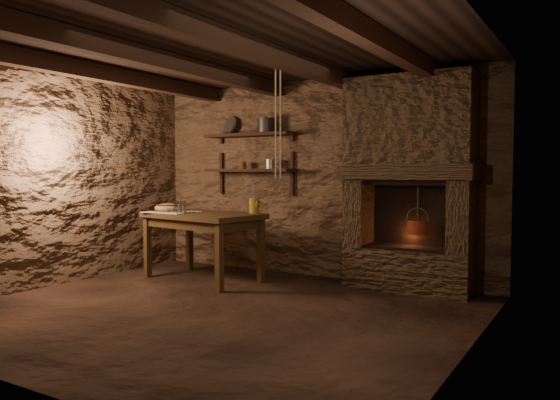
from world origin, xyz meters
The scene contains 25 objects.
floor centered at (0.00, 0.00, 0.00)m, with size 4.50×4.50×0.00m, color black.
back_wall centered at (0.00, 2.00, 1.20)m, with size 4.50×0.04×2.40m, color #4C3423.
front_wall centered at (0.00, -2.00, 1.20)m, with size 4.50×0.04×2.40m, color #4C3423.
left_wall centered at (-2.25, 0.00, 1.20)m, with size 0.04×4.00×2.40m, color #4C3423.
right_wall centered at (2.25, 0.00, 1.20)m, with size 0.04×4.00×2.40m, color #4C3423.
ceiling centered at (0.00, 0.00, 2.40)m, with size 4.50×4.00×0.04m, color black.
beam_far_left centered at (-1.50, 0.00, 2.31)m, with size 0.14×3.95×0.16m, color black.
beam_mid_left centered at (-0.50, 0.00, 2.31)m, with size 0.14×3.95×0.16m, color black.
beam_mid_right centered at (0.50, 0.00, 2.31)m, with size 0.14×3.95×0.16m, color black.
beam_far_right centered at (1.50, 0.00, 2.31)m, with size 0.14×3.95×0.16m, color black.
shelf_lower centered at (-0.85, 1.84, 1.30)m, with size 1.25×0.30×0.04m, color black.
shelf_upper centered at (-0.85, 1.84, 1.75)m, with size 1.25×0.30×0.04m, color black.
hearth centered at (1.25, 1.77, 1.23)m, with size 1.43×0.51×2.30m.
work_table centered at (-1.01, 1.08, 0.43)m, with size 1.51×1.01×0.80m.
linen_cloth centered at (-1.38, 0.97, 0.80)m, with size 0.58×0.47×0.01m, color beige.
pewter_cutlery_row centered at (-1.38, 0.95, 0.81)m, with size 0.49×0.19×0.01m, color gray, non-canonical shape.
drinking_glasses centered at (-1.36, 1.08, 0.84)m, with size 0.19×0.06×0.08m, color silver, non-canonical shape.
stoneware_jug centered at (-0.45, 1.34, 0.97)m, with size 0.13×0.12×0.41m.
wooden_bowl centered at (-1.59, 1.11, 0.84)m, with size 0.32×0.32×0.11m, color #A88249.
iron_stockpot centered at (-0.60, 1.84, 1.85)m, with size 0.21×0.21×0.16m, color #2F2D2A.
tin_pan centered at (-1.23, 1.94, 1.89)m, with size 0.24×0.24×0.03m, color #9B9A95.
small_kettle centered at (-0.54, 1.84, 1.38)m, with size 0.17×0.13×0.18m, color #9B9A95, non-canonical shape.
rusty_tin centered at (-0.96, 1.84, 1.37)m, with size 0.09×0.09×0.09m, color #572611.
red_pot centered at (1.37, 1.72, 0.71)m, with size 0.24×0.22×0.54m.
hanging_ropes centered at (0.05, 1.05, 1.80)m, with size 0.08×0.08×1.20m, color beige, non-canonical shape.
Camera 1 is at (3.07, -3.94, 1.28)m, focal length 35.00 mm.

